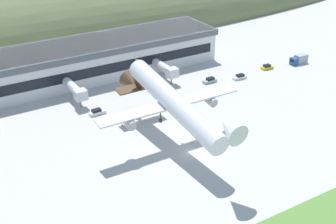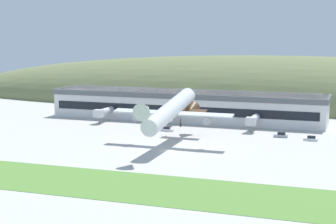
{
  "view_description": "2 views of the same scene",
  "coord_description": "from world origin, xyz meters",
  "px_view_note": "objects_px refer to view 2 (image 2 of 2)",
  "views": [
    {
      "loc": [
        -53.95,
        -77.76,
        59.19
      ],
      "look_at": [
        -4.43,
        3.38,
        10.51
      ],
      "focal_mm": 50.0,
      "sensor_mm": 36.0,
      "label": 1
    },
    {
      "loc": [
        52.89,
        -153.07,
        35.22
      ],
      "look_at": [
        -1.48,
        3.36,
        10.96
      ],
      "focal_mm": 60.0,
      "sensor_mm": 36.0,
      "label": 2
    }
  ],
  "objects_px": {
    "jetway_1": "(171,116)",
    "cargo_airplane": "(171,110)",
    "jetway_0": "(103,112)",
    "terminal_building": "(186,104)",
    "service_car_1": "(281,135)",
    "traffic_cone_0": "(166,136)",
    "jetway_2": "(253,120)",
    "service_car_3": "(167,129)",
    "service_car_0": "(311,139)"
  },
  "relations": [
    {
      "from": "jetway_2",
      "to": "service_car_3",
      "type": "relative_size",
      "value": 2.61
    },
    {
      "from": "service_car_0",
      "to": "traffic_cone_0",
      "type": "xyz_separation_m",
      "value": [
        -46.36,
        -8.51,
        -0.36
      ]
    },
    {
      "from": "service_car_1",
      "to": "traffic_cone_0",
      "type": "distance_m",
      "value": 38.13
    },
    {
      "from": "jetway_2",
      "to": "cargo_airplane",
      "type": "bearing_deg",
      "value": -118.93
    },
    {
      "from": "service_car_1",
      "to": "service_car_3",
      "type": "bearing_deg",
      "value": -177.58
    },
    {
      "from": "service_car_1",
      "to": "traffic_cone_0",
      "type": "height_order",
      "value": "service_car_1"
    },
    {
      "from": "service_car_0",
      "to": "cargo_airplane",
      "type": "bearing_deg",
      "value": -150.37
    },
    {
      "from": "jetway_0",
      "to": "terminal_building",
      "type": "bearing_deg",
      "value": 30.05
    },
    {
      "from": "jetway_1",
      "to": "jetway_2",
      "type": "xyz_separation_m",
      "value": [
        30.46,
        0.28,
        -0.0
      ]
    },
    {
      "from": "terminal_building",
      "to": "jetway_2",
      "type": "relative_size",
      "value": 8.97
    },
    {
      "from": "jetway_1",
      "to": "service_car_0",
      "type": "xyz_separation_m",
      "value": [
        51.39,
        -11.11,
        -3.35
      ]
    },
    {
      "from": "terminal_building",
      "to": "jetway_2",
      "type": "height_order",
      "value": "terminal_building"
    },
    {
      "from": "cargo_airplane",
      "to": "traffic_cone_0",
      "type": "relative_size",
      "value": 83.61
    },
    {
      "from": "terminal_building",
      "to": "service_car_1",
      "type": "height_order",
      "value": "terminal_building"
    },
    {
      "from": "jetway_0",
      "to": "service_car_1",
      "type": "bearing_deg",
      "value": -6.98
    },
    {
      "from": "jetway_2",
      "to": "service_car_1",
      "type": "xyz_separation_m",
      "value": [
        11.02,
        -8.74,
        -3.32
      ]
    },
    {
      "from": "service_car_0",
      "to": "jetway_2",
      "type": "bearing_deg",
      "value": 151.43
    },
    {
      "from": "jetway_2",
      "to": "service_car_1",
      "type": "bearing_deg",
      "value": -38.4
    },
    {
      "from": "service_car_1",
      "to": "traffic_cone_0",
      "type": "relative_size",
      "value": 7.96
    },
    {
      "from": "jetway_0",
      "to": "jetway_1",
      "type": "bearing_deg",
      "value": 0.05
    },
    {
      "from": "jetway_0",
      "to": "service_car_3",
      "type": "distance_m",
      "value": 31.32
    },
    {
      "from": "jetway_1",
      "to": "traffic_cone_0",
      "type": "bearing_deg",
      "value": -75.61
    },
    {
      "from": "terminal_building",
      "to": "traffic_cone_0",
      "type": "height_order",
      "value": "terminal_building"
    },
    {
      "from": "jetway_1",
      "to": "service_car_1",
      "type": "relative_size",
      "value": 2.75
    },
    {
      "from": "terminal_building",
      "to": "service_car_1",
      "type": "bearing_deg",
      "value": -31.45
    },
    {
      "from": "jetway_2",
      "to": "service_car_3",
      "type": "height_order",
      "value": "jetway_2"
    },
    {
      "from": "service_car_0",
      "to": "traffic_cone_0",
      "type": "bearing_deg",
      "value": -169.6
    },
    {
      "from": "jetway_1",
      "to": "jetway_2",
      "type": "height_order",
      "value": "same"
    },
    {
      "from": "jetway_2",
      "to": "traffic_cone_0",
      "type": "height_order",
      "value": "jetway_2"
    },
    {
      "from": "service_car_0",
      "to": "service_car_1",
      "type": "height_order",
      "value": "service_car_1"
    },
    {
      "from": "jetway_1",
      "to": "service_car_3",
      "type": "distance_m",
      "value": 10.86
    },
    {
      "from": "jetway_0",
      "to": "cargo_airplane",
      "type": "height_order",
      "value": "cargo_airplane"
    },
    {
      "from": "jetway_2",
      "to": "service_car_0",
      "type": "height_order",
      "value": "jetway_2"
    },
    {
      "from": "jetway_1",
      "to": "service_car_0",
      "type": "height_order",
      "value": "jetway_1"
    },
    {
      "from": "cargo_airplane",
      "to": "traffic_cone_0",
      "type": "xyz_separation_m",
      "value": [
        -6.65,
        14.08,
        -10.73
      ]
    },
    {
      "from": "service_car_1",
      "to": "service_car_0",
      "type": "bearing_deg",
      "value": -15.02
    },
    {
      "from": "cargo_airplane",
      "to": "service_car_0",
      "type": "relative_size",
      "value": 10.48
    },
    {
      "from": "service_car_3",
      "to": "jetway_2",
      "type": "bearing_deg",
      "value": 20.12
    },
    {
      "from": "service_car_0",
      "to": "service_car_1",
      "type": "relative_size",
      "value": 1.0
    },
    {
      "from": "cargo_airplane",
      "to": "service_car_1",
      "type": "relative_size",
      "value": 10.5
    },
    {
      "from": "jetway_0",
      "to": "service_car_3",
      "type": "xyz_separation_m",
      "value": [
        29.46,
        -10.1,
        -3.34
      ]
    },
    {
      "from": "jetway_1",
      "to": "cargo_airplane",
      "type": "height_order",
      "value": "cargo_airplane"
    },
    {
      "from": "cargo_airplane",
      "to": "service_car_0",
      "type": "height_order",
      "value": "cargo_airplane"
    },
    {
      "from": "terminal_building",
      "to": "jetway_1",
      "type": "distance_m",
      "value": 16.55
    },
    {
      "from": "service_car_1",
      "to": "traffic_cone_0",
      "type": "bearing_deg",
      "value": -162.96
    },
    {
      "from": "terminal_building",
      "to": "service_car_0",
      "type": "xyz_separation_m",
      "value": [
        50.46,
        -27.47,
        -5.75
      ]
    },
    {
      "from": "service_car_1",
      "to": "cargo_airplane",
      "type": "bearing_deg",
      "value": -139.73
    },
    {
      "from": "service_car_1",
      "to": "service_car_3",
      "type": "relative_size",
      "value": 0.99
    },
    {
      "from": "jetway_1",
      "to": "cargo_airplane",
      "type": "xyz_separation_m",
      "value": [
        11.68,
        -33.7,
        7.02
      ]
    },
    {
      "from": "service_car_0",
      "to": "jetway_1",
      "type": "bearing_deg",
      "value": 167.8
    }
  ]
}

